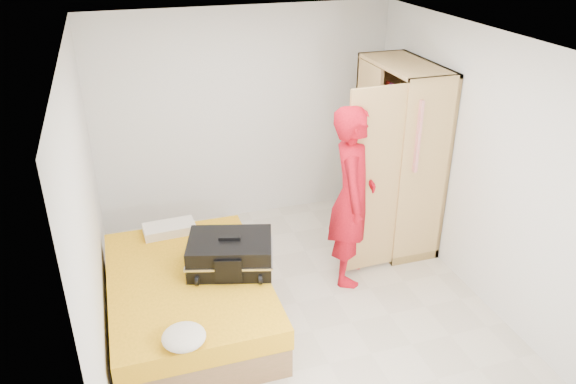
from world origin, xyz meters
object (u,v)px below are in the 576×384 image
object	(u,v)px
wardrobe	(396,162)
suitcase	(230,254)
person	(352,197)
round_cushion	(184,337)
bed	(189,298)

from	to	relation	value
wardrobe	suitcase	xyz separation A→B (m)	(-2.08, -0.77, -0.35)
person	round_cushion	bearing A→B (deg)	145.27
bed	suitcase	distance (m)	0.58
bed	person	bearing A→B (deg)	7.56
person	suitcase	bearing A→B (deg)	123.28
round_cushion	person	bearing A→B (deg)	30.91
suitcase	person	bearing A→B (deg)	24.80
person	bed	bearing A→B (deg)	121.92
bed	suitcase	world-z (taller)	suitcase
bed	wardrobe	world-z (taller)	wardrobe
wardrobe	person	xyz separation A→B (m)	(-0.77, -0.57, -0.05)
bed	round_cushion	distance (m)	0.96
bed	person	world-z (taller)	person
wardrobe	round_cushion	world-z (taller)	wardrobe
suitcase	round_cushion	size ratio (longest dim) A/B	2.65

